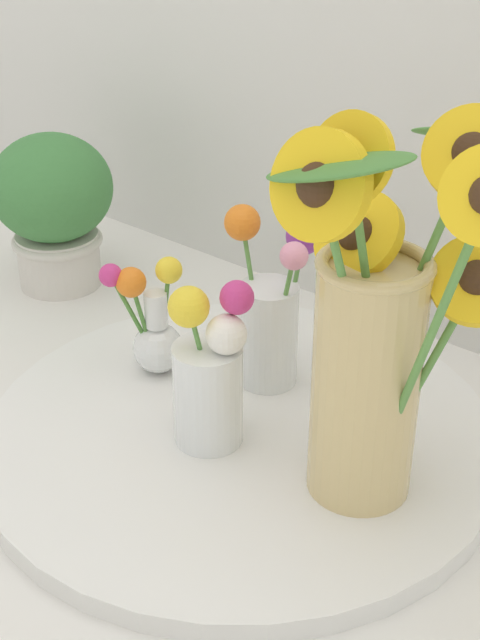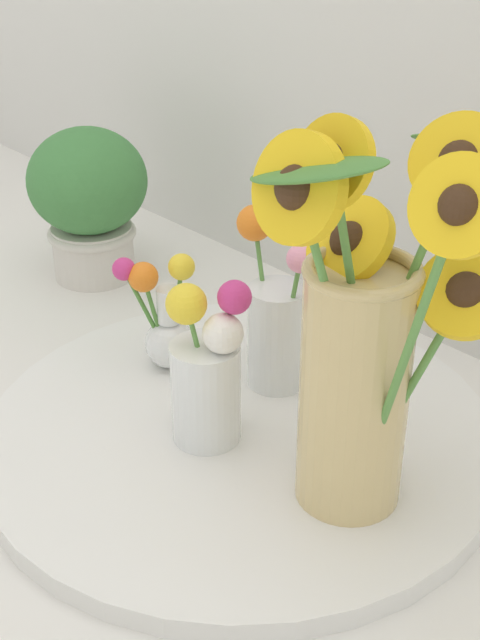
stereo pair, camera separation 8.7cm
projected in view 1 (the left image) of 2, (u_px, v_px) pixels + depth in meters
The scene contains 7 objects.
ground_plane at pixel (151, 476), 0.89m from camera, with size 6.00×6.00×0.00m, color silver.
serving_tray at pixel (240, 433), 0.94m from camera, with size 0.53×0.53×0.02m.
mason_jar_sunflowers at pixel (373, 339), 0.76m from camera, with size 0.23×0.20×0.37m.
vase_small_center at pixel (210, 376), 0.87m from camera, with size 0.07×0.07×0.18m.
vase_bulb_right at pixel (153, 325), 0.99m from camera, with size 0.07×0.08×0.14m.
vase_small_back at pixel (270, 312), 0.97m from camera, with size 0.11×0.09×0.20m.
potted_plant at pixel (53, 204), 1.21m from camera, with size 0.16×0.16×0.22m.
Camera 1 is at (0.52, -0.48, 0.57)m, focal length 50.00 mm.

